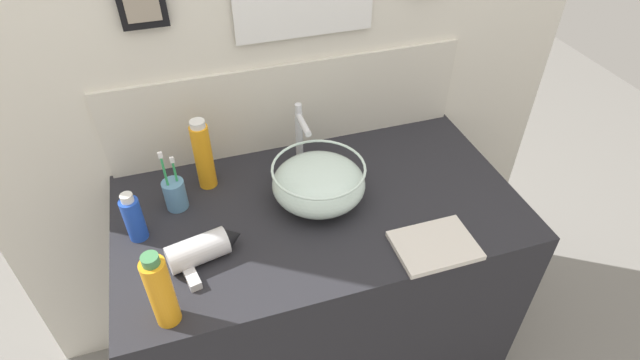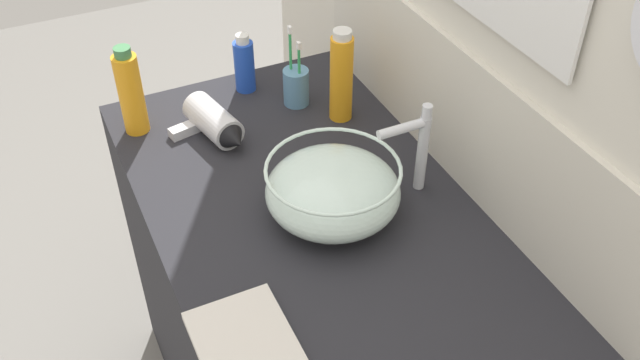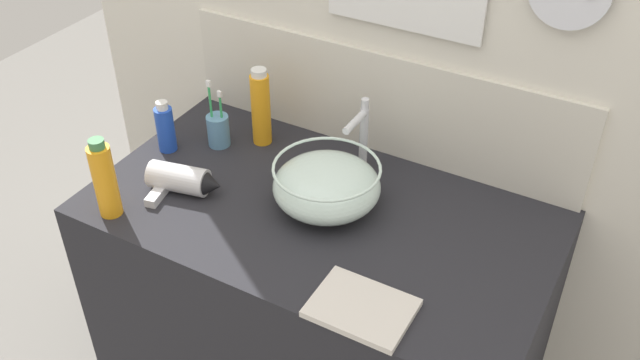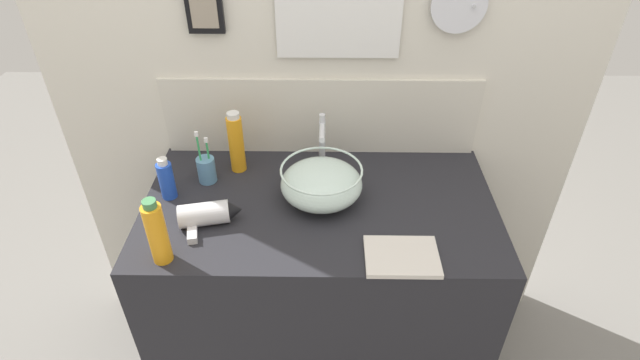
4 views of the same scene
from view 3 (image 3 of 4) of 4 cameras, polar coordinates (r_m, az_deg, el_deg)
vanity_counter at (r=2.16m, az=-0.04°, el=-11.73°), size 1.21×0.67×0.90m
back_panel at (r=1.95m, az=5.32°, el=11.16°), size 2.02×0.10×2.47m
glass_bowl_sink at (r=1.83m, az=0.54°, el=-0.45°), size 0.28×0.28×0.13m
faucet at (r=1.93m, az=3.34°, el=3.97°), size 0.02×0.12×0.21m
hair_drier at (r=1.93m, az=-10.92°, el=-0.02°), size 0.21×0.16×0.08m
toothbrush_cup at (r=2.09m, az=-8.14°, el=4.01°), size 0.06×0.06×0.21m
soap_dispenser at (r=1.86m, az=-16.86°, el=0.04°), size 0.06×0.06×0.23m
shampoo_bottle at (r=2.06m, az=-4.76°, el=5.79°), size 0.06×0.06×0.24m
spray_bottle at (r=2.08m, az=-12.27°, el=4.10°), size 0.05×0.05×0.16m
hand_towel at (r=1.59m, az=3.34°, el=-10.19°), size 0.22×0.17×0.02m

